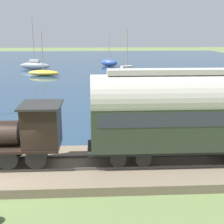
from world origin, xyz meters
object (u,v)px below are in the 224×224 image
at_px(sailboat_blue, 109,63).
at_px(sailboat_red, 127,72).
at_px(passenger_coach, 187,111).
at_px(sailboat_gray, 35,65).
at_px(steam_locomotive, 18,131).
at_px(sailboat_yellow, 44,73).
at_px(rowboat_off_pier, 135,124).

height_order(sailboat_blue, sailboat_red, sailboat_red).
relative_size(passenger_coach, sailboat_gray, 1.08).
height_order(passenger_coach, sailboat_blue, sailboat_blue).
height_order(steam_locomotive, sailboat_gray, sailboat_gray).
relative_size(sailboat_yellow, sailboat_red, 0.98).
bearing_deg(rowboat_off_pier, sailboat_yellow, 40.92).
height_order(steam_locomotive, sailboat_yellow, sailboat_yellow).
relative_size(steam_locomotive, passenger_coach, 0.56).
height_order(passenger_coach, sailboat_yellow, sailboat_yellow).
bearing_deg(passenger_coach, sailboat_blue, 2.38).
bearing_deg(passenger_coach, sailboat_red, -0.39).
relative_size(sailboat_blue, sailboat_red, 0.83).
bearing_deg(sailboat_gray, sailboat_blue, -56.31).
relative_size(sailboat_blue, rowboat_off_pier, 1.99).
bearing_deg(sailboat_red, passenger_coach, 159.22).
bearing_deg(sailboat_gray, steam_locomotive, -154.36).
distance_m(sailboat_yellow, sailboat_gray, 7.72).
bearing_deg(passenger_coach, sailboat_gray, 20.29).
height_order(passenger_coach, rowboat_off_pier, passenger_coach).
height_order(sailboat_gray, sailboat_blue, sailboat_gray).
distance_m(steam_locomotive, sailboat_red, 31.93).
xyz_separation_m(sailboat_blue, rowboat_off_pier, (-36.53, -0.24, -0.50)).
distance_m(steam_locomotive, sailboat_blue, 44.05).
bearing_deg(steam_locomotive, sailboat_yellow, 7.02).
xyz_separation_m(sailboat_yellow, rowboat_off_pier, (-25.23, -10.45, -0.28)).
xyz_separation_m(sailboat_gray, rowboat_off_pier, (-32.49, -13.05, -0.54)).
bearing_deg(sailboat_red, sailboat_gray, 39.10).
bearing_deg(sailboat_gray, rowboat_off_pier, -141.92).
relative_size(passenger_coach, sailboat_red, 1.45).
xyz_separation_m(sailboat_gray, sailboat_blue, (4.03, -12.80, -0.04)).
xyz_separation_m(sailboat_gray, sailboat_red, (-8.74, -14.83, -0.07)).
relative_size(steam_locomotive, sailboat_red, 0.81).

